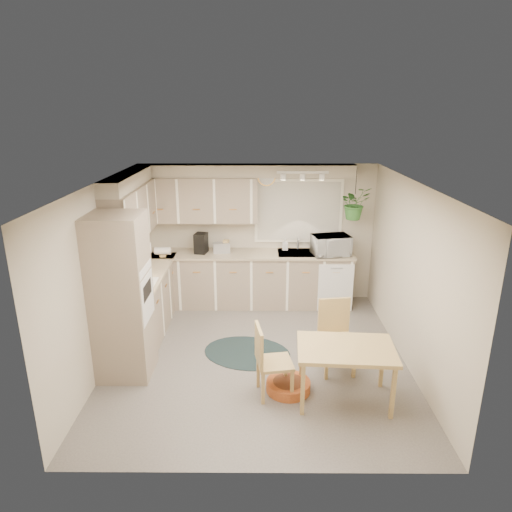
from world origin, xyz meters
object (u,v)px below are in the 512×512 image
chair_back (337,338)px  microwave (331,243)px  chair_left (275,361)px  pet_bed (288,386)px  dining_table (344,374)px  braided_rug (247,353)px

chair_back → microwave: size_ratio=1.56×
chair_left → pet_bed: (0.17, 0.07, -0.39)m
pet_bed → dining_table: bearing=-15.7°
chair_back → pet_bed: bearing=27.2°
dining_table → pet_bed: 0.72m
chair_back → microwave: (0.19, 2.03, 0.67)m
pet_bed → braided_rug: bearing=120.6°
chair_back → pet_bed: chair_back is taller
braided_rug → microwave: size_ratio=2.04×
dining_table → microwave: bearing=85.7°
dining_table → chair_left: 0.82m
dining_table → microwave: 2.78m
chair_back → braided_rug: chair_back is taller
dining_table → braided_rug: dining_table is taller
braided_rug → pet_bed: pet_bed is taller
dining_table → braided_rug: size_ratio=0.89×
dining_table → chair_left: (-0.80, 0.11, 0.10)m
chair_back → microwave: 2.14m
chair_left → pet_bed: chair_left is taller
dining_table → pet_bed: bearing=164.3°
pet_bed → microwave: 2.83m
dining_table → chair_back: chair_back is taller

